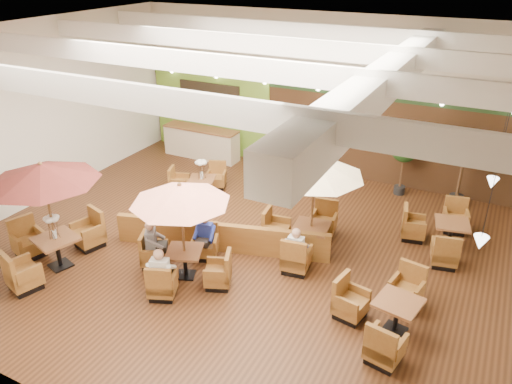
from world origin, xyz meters
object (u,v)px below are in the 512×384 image
Objects in this scene: table_3 at (196,185)px; diner_0 at (161,269)px; table_5 at (439,233)px; diner_4 at (296,245)px; table_2 at (311,185)px; diner_2 at (153,240)px; table_4 at (383,313)px; topiary_2 at (465,150)px; topiary_1 at (405,151)px; topiary_0 at (287,133)px; booth_divider at (221,237)px; table_0 at (44,194)px; diner_1 at (205,233)px; diner_3 at (296,246)px; table_1 at (182,214)px; service_counter at (202,143)px.

table_3 is 2.98× the size of diner_0.
diner_4 reaches higher than table_5.
diner_2 is (-3.19, -2.42, -1.19)m from table_2.
topiary_2 reaches higher than table_4.
diner_0 reaches higher than diner_4.
table_2 is at bearing -124.22° from topiary_2.
table_2 is 1.35× the size of topiary_1.
diner_4 is at bearing -63.85° from topiary_0.
booth_divider is at bearing 177.56° from diner_4.
table_5 is 1.33× the size of topiary_1.
table_0 is 6.18m from diner_4.
table_3 is at bearing -156.84° from topiary_2.
topiary_1 is (6.81, 8.16, -0.54)m from table_0.
diner_1 is at bearing -85.93° from topiary_0.
diner_0 is (-3.65, -7.98, -0.72)m from topiary_1.
table_2 is 3.73× the size of diner_3.
diner_2 is (-0.93, 0.00, -0.96)m from table_1.
table_4 is 4.95m from diner_0.
service_counter is 3.94× the size of diner_1.
table_5 is at bearing 46.46° from diner_3.
table_1 is 1.34× the size of topiary_0.
diner_2 is at bearing -93.98° from topiary_0.
topiary_1 is (5.82, 3.25, 1.06)m from table_3.
table_3 is (-2.36, 2.41, 0.04)m from booth_divider.
table_1 is at bearing 76.63° from diner_1.
diner_3 is at bearing -41.08° from service_counter.
diner_0 is (-0.19, -2.33, 0.38)m from booth_divider.
booth_divider is at bearing -66.05° from table_3.
topiary_1 is at bearing 42.62° from booth_divider.
service_counter is 7.73m from table_2.
service_counter is 1.18× the size of table_3.
topiary_1 reaches higher than diner_1.
topiary_0 is 0.98× the size of topiary_1.
table_3 is at bearing -150.86° from topiary_1.
diner_0 is at bearing -112.62° from table_1.
diner_1 reaches higher than table_5.
diner_2 is at bearing -166.07° from table_4.
service_counter is 7.98m from table_1.
table_5 is 7.48m from diner_0.
table_2 reaches higher than topiary_2.
diner_0 is at bearing -124.17° from topiary_2.
table_5 is 4.18m from diner_3.
table_2 is (2.26, 2.42, 0.22)m from table_1.
table_1 is 1.33m from diner_0.
table_4 is at bearing -52.22° from topiary_0.
diner_1 is 1.31m from diner_2.
table_2 reaches higher than table_4.
diner_3 is (6.24, -5.44, 0.15)m from service_counter.
diner_0 is 1.12× the size of diner_1.
topiary_0 is 8.03m from diner_0.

